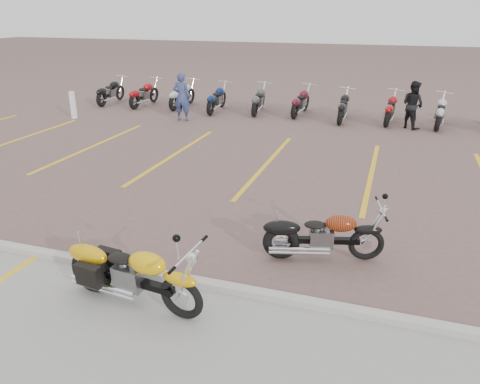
# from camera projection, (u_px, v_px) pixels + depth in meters

# --- Properties ---
(ground) EXTENTS (100.00, 100.00, 0.00)m
(ground) POSITION_uv_depth(u_px,v_px,m) (211.00, 226.00, 8.90)
(ground) COLOR brown
(ground) RESTS_ON ground
(curb) EXTENTS (60.00, 0.18, 0.12)m
(curb) POSITION_uv_depth(u_px,v_px,m) (162.00, 276.00, 7.12)
(curb) COLOR #ADAAA3
(curb) RESTS_ON ground
(parking_stripes) EXTENTS (38.00, 5.50, 0.01)m
(parking_stripes) POSITION_uv_depth(u_px,v_px,m) (267.00, 164.00, 12.43)
(parking_stripes) COLOR gold
(parking_stripes) RESTS_ON ground
(yellow_cruiser) EXTENTS (2.18, 0.44, 0.90)m
(yellow_cruiser) POSITION_uv_depth(u_px,v_px,m) (131.00, 275.00, 6.41)
(yellow_cruiser) COLOR black
(yellow_cruiser) RESTS_ON ground
(flame_cruiser) EXTENTS (1.93, 0.64, 0.81)m
(flame_cruiser) POSITION_uv_depth(u_px,v_px,m) (320.00, 237.00, 7.57)
(flame_cruiser) COLOR black
(flame_cruiser) RESTS_ON ground
(person_a) EXTENTS (0.67, 0.48, 1.73)m
(person_a) POSITION_uv_depth(u_px,v_px,m) (182.00, 97.00, 16.94)
(person_a) COLOR navy
(person_a) RESTS_ON ground
(person_b) EXTENTS (0.99, 0.97, 1.61)m
(person_b) POSITION_uv_depth(u_px,v_px,m) (413.00, 105.00, 15.86)
(person_b) COLOR black
(person_b) RESTS_ON ground
(bollard) EXTENTS (0.16, 0.16, 1.00)m
(bollard) POSITION_uv_depth(u_px,v_px,m) (73.00, 105.00, 17.41)
(bollard) COLOR white
(bollard) RESTS_ON ground
(bg_bike_row) EXTENTS (15.49, 2.00, 1.10)m
(bg_bike_row) POSITION_uv_depth(u_px,v_px,m) (277.00, 101.00, 17.92)
(bg_bike_row) COLOR black
(bg_bike_row) RESTS_ON ground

